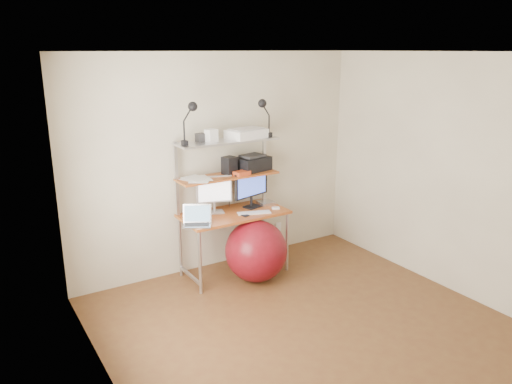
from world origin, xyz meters
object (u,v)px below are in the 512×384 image
(exercise_ball, at_px, (256,251))
(monitor_black, at_px, (251,186))
(printer, at_px, (253,163))
(laptop, at_px, (197,220))
(monitor_silver, at_px, (214,192))

(exercise_ball, bearing_deg, monitor_black, 66.08)
(printer, xyz_separation_m, exercise_ball, (-0.23, -0.46, -0.89))
(laptop, relative_size, printer, 0.85)
(monitor_silver, relative_size, monitor_black, 0.89)
(laptop, bearing_deg, monitor_silver, 67.48)
(monitor_black, bearing_deg, laptop, -179.40)
(laptop, xyz_separation_m, printer, (0.87, 0.31, 0.45))
(monitor_black, height_order, printer, printer)
(monitor_black, relative_size, printer, 1.15)
(monitor_silver, relative_size, printer, 1.03)
(monitor_silver, distance_m, laptop, 0.48)
(laptop, xyz_separation_m, exercise_ball, (0.64, -0.15, -0.43))
(monitor_silver, bearing_deg, exercise_ball, -38.79)
(monitor_silver, xyz_separation_m, monitor_black, (0.46, -0.05, 0.01))
(printer, bearing_deg, exercise_ball, -129.00)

